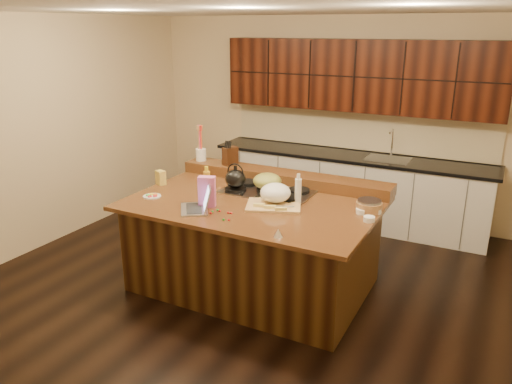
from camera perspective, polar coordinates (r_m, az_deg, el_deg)
The scene contains 31 objects.
room at distance 4.77m, azimuth -0.28°, elevation 3.83°, with size 5.52×5.02×2.72m.
island at distance 5.06m, azimuth -0.26°, elevation -5.92°, with size 2.40×1.60×0.92m.
back_ledge at distance 5.47m, azimuth 3.13°, elevation 1.71°, with size 2.40×0.30×0.12m, color black.
cooktop at distance 5.14m, azimuth 1.28°, elevation 0.10°, with size 0.92×0.52×0.05m.
back_counter at distance 6.76m, azimuth 10.84°, elevation 4.66°, with size 3.70×0.66×2.40m.
kettle at distance 5.13m, azimuth -2.36°, elevation 1.52°, with size 0.22×0.22×0.19m, color black.
green_bowl at distance 5.11m, azimuth 1.29°, elevation 1.27°, with size 0.29×0.29×0.16m, color olive.
laptop at distance 4.67m, azimuth -6.44°, elevation -1.27°, with size 0.43×0.45×0.25m.
oil_bottle at distance 4.99m, azimuth -5.63°, elevation 0.86°, with size 0.07×0.07×0.27m, color gold.
vinegar_bottle at distance 4.81m, azimuth 4.84°, elevation 0.08°, with size 0.06×0.06×0.25m, color silver.
wooden_tray at distance 4.77m, azimuth 2.18°, elevation -0.41°, with size 0.61×0.53×0.21m.
ramekin_a at distance 4.50m, azimuth 12.81°, elevation -3.02°, with size 0.10×0.10×0.04m, color white.
ramekin_b at distance 4.67m, azimuth 11.95°, elevation -2.15°, with size 0.10×0.10×0.04m, color white.
ramekin_c at distance 4.70m, azimuth 13.52°, elevation -2.12°, with size 0.10×0.10×0.04m, color white.
strainer_bowl at distance 4.73m, azimuth 12.79°, elevation -1.65°, with size 0.24×0.24×0.09m, color #996B3F.
kitchen_timer at distance 4.07m, azimuth 2.55°, elevation -4.67°, with size 0.08×0.08×0.07m, color silver.
pink_bag at distance 4.72m, azimuth -5.63°, elevation 0.03°, with size 0.16×0.08×0.30m, color #C65D9E.
candy_plate at distance 5.12m, azimuth -11.80°, elevation -0.48°, with size 0.18×0.18×0.01m, color white.
package_box at distance 5.49m, azimuth -10.84°, elevation 1.63°, with size 0.11×0.08×0.15m, color gold.
utensil_crock at distance 5.94m, azimuth -6.31°, elevation 4.26°, with size 0.12×0.12×0.14m, color white.
knife_block at distance 5.73m, azimuth -2.97°, elevation 4.14°, with size 0.10×0.17×0.20m, color black.
gumdrop_0 at distance 4.41m, azimuth -3.11°, elevation -3.20°, with size 0.02×0.02×0.02m, color red.
gumdrop_1 at distance 4.65m, azimuth -4.42°, elevation -2.06°, with size 0.02×0.02×0.02m, color #198C26.
gumdrop_2 at distance 4.57m, azimuth -3.20°, elevation -2.38°, with size 0.02×0.02×0.02m, color red.
gumdrop_3 at distance 4.58m, azimuth -6.21°, elevation -2.42°, with size 0.02×0.02×0.02m, color #198C26.
gumdrop_4 at distance 4.62m, azimuth -4.18°, elevation -2.17°, with size 0.02×0.02×0.02m, color red.
gumdrop_5 at distance 4.42m, azimuth -3.73°, elevation -3.17°, with size 0.02×0.02×0.02m, color #198C26.
gumdrop_6 at distance 4.58m, azimuth -5.18°, elevation -2.39°, with size 0.02×0.02×0.02m, color red.
gumdrop_7 at distance 4.54m, azimuth -6.35°, elevation -2.62°, with size 0.02×0.02×0.02m, color #198C26.
gumdrop_8 at distance 4.56m, azimuth -2.86°, elevation -2.43°, with size 0.02×0.02×0.02m, color red.
gumdrop_9 at distance 4.61m, azimuth -5.01°, elevation -2.25°, with size 0.02×0.02×0.02m, color #198C26.
Camera 1 is at (2.14, -4.09, 2.55)m, focal length 35.00 mm.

